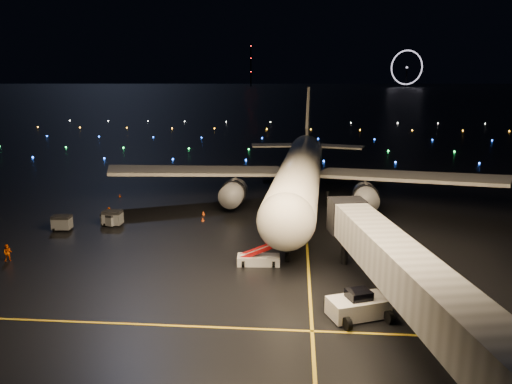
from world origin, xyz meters
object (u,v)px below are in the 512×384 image
(belt_loader, at_px, (259,250))
(baggage_cart_1, at_px, (109,220))
(baggage_cart_0, at_px, (113,218))
(baggage_cart_2, at_px, (62,223))
(airliner, at_px, (301,148))
(crew_b, at_px, (8,253))
(crew_c, at_px, (109,214))
(pushback_tug, at_px, (358,304))

(belt_loader, xyz_separation_m, baggage_cart_1, (-19.02, 11.13, -0.70))
(baggage_cart_0, distance_m, baggage_cart_2, 5.78)
(airliner, relative_size, crew_b, 32.41)
(baggage_cart_0, relative_size, baggage_cart_2, 1.05)
(crew_b, xyz_separation_m, baggage_cart_1, (5.69, 12.20, -0.10))
(baggage_cart_1, bearing_deg, belt_loader, -7.17)
(belt_loader, bearing_deg, baggage_cart_2, 156.18)
(airliner, relative_size, belt_loader, 9.22)
(crew_c, xyz_separation_m, baggage_cart_0, (0.98, -1.51, -0.02))
(pushback_tug, bearing_deg, belt_loader, 107.68)
(belt_loader, relative_size, baggage_cart_0, 2.74)
(airliner, relative_size, baggage_cart_0, 25.23)
(belt_loader, bearing_deg, baggage_cart_0, 145.57)
(pushback_tug, height_order, baggage_cart_2, pushback_tug)
(airliner, xyz_separation_m, baggage_cart_2, (-28.17, -15.93, -6.95))
(airliner, distance_m, baggage_cart_0, 27.50)
(crew_b, relative_size, crew_c, 0.90)
(baggage_cart_2, bearing_deg, airliner, 25.64)
(crew_b, bearing_deg, baggage_cart_1, 50.44)
(pushback_tug, height_order, belt_loader, belt_loader)
(airliner, height_order, baggage_cart_2, airliner)
(belt_loader, height_order, baggage_cart_1, belt_loader)
(pushback_tug, xyz_separation_m, belt_loader, (-8.34, 10.08, 0.38))
(pushback_tug, distance_m, baggage_cart_0, 34.46)
(crew_c, relative_size, baggage_cart_0, 0.87)
(crew_c, relative_size, baggage_cart_2, 0.91)
(crew_b, relative_size, baggage_cart_1, 0.97)
(pushback_tug, height_order, crew_c, pushback_tug)
(belt_loader, height_order, baggage_cart_0, belt_loader)
(pushback_tug, height_order, crew_b, pushback_tug)
(baggage_cart_1, relative_size, baggage_cart_2, 0.85)
(baggage_cart_1, height_order, baggage_cart_2, baggage_cart_2)
(crew_b, bearing_deg, airliner, 27.43)
(pushback_tug, bearing_deg, airliner, 74.81)
(belt_loader, height_order, baggage_cart_2, belt_loader)
(crew_c, bearing_deg, baggage_cart_1, -12.22)
(baggage_cart_2, bearing_deg, baggage_cart_0, 19.61)
(crew_b, bearing_deg, belt_loader, -12.06)
(pushback_tug, xyz_separation_m, baggage_cart_1, (-27.36, 21.21, -0.32))
(pushback_tug, distance_m, crew_c, 36.17)
(airliner, relative_size, baggage_cart_2, 26.53)
(crew_c, xyz_separation_m, baggage_cart_2, (-4.32, -3.81, -0.06))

